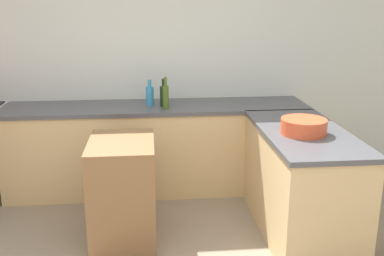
{
  "coord_description": "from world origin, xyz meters",
  "views": [
    {
      "loc": [
        -0.06,
        -2.41,
        1.95
      ],
      "look_at": [
        0.27,
        1.02,
        0.96
      ],
      "focal_mm": 42.0,
      "sensor_mm": 36.0,
      "label": 1
    }
  ],
  "objects_px": {
    "mixing_bowl": "(304,126)",
    "olive_oil_bottle": "(166,96)",
    "dish_soap_bottle": "(150,95)",
    "wine_bottle_dark": "(164,95)",
    "island_table": "(123,190)"
  },
  "relations": [
    {
      "from": "dish_soap_bottle",
      "to": "wine_bottle_dark",
      "type": "xyz_separation_m",
      "value": [
        0.14,
        -0.06,
        0.01
      ]
    },
    {
      "from": "mixing_bowl",
      "to": "wine_bottle_dark",
      "type": "xyz_separation_m",
      "value": [
        -1.08,
        1.08,
        0.05
      ]
    },
    {
      "from": "olive_oil_bottle",
      "to": "wine_bottle_dark",
      "type": "relative_size",
      "value": 1.14
    },
    {
      "from": "olive_oil_bottle",
      "to": "dish_soap_bottle",
      "type": "bearing_deg",
      "value": 131.54
    },
    {
      "from": "mixing_bowl",
      "to": "olive_oil_bottle",
      "type": "distance_m",
      "value": 1.44
    },
    {
      "from": "mixing_bowl",
      "to": "olive_oil_bottle",
      "type": "relative_size",
      "value": 1.16
    },
    {
      "from": "olive_oil_bottle",
      "to": "wine_bottle_dark",
      "type": "distance_m",
      "value": 0.12
    },
    {
      "from": "mixing_bowl",
      "to": "dish_soap_bottle",
      "type": "bearing_deg",
      "value": 136.91
    },
    {
      "from": "mixing_bowl",
      "to": "island_table",
      "type": "bearing_deg",
      "value": 175.41
    },
    {
      "from": "island_table",
      "to": "wine_bottle_dark",
      "type": "bearing_deg",
      "value": 68.63
    },
    {
      "from": "island_table",
      "to": "mixing_bowl",
      "type": "distance_m",
      "value": 1.56
    },
    {
      "from": "island_table",
      "to": "wine_bottle_dark",
      "type": "distance_m",
      "value": 1.19
    },
    {
      "from": "mixing_bowl",
      "to": "olive_oil_bottle",
      "type": "height_order",
      "value": "olive_oil_bottle"
    },
    {
      "from": "olive_oil_bottle",
      "to": "wine_bottle_dark",
      "type": "xyz_separation_m",
      "value": [
        -0.02,
        0.12,
        -0.01
      ]
    },
    {
      "from": "dish_soap_bottle",
      "to": "wine_bottle_dark",
      "type": "distance_m",
      "value": 0.15
    }
  ]
}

